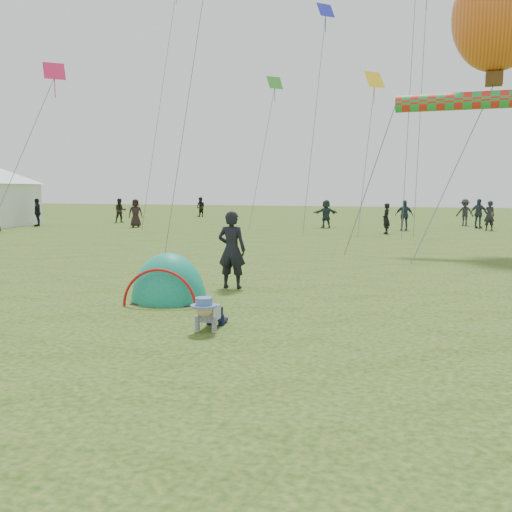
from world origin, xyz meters
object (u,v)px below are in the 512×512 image
(popup_tent, at_px, (169,301))
(balloon_kite, at_px, (497,23))
(crawling_toddler, at_px, (208,312))
(standing_adult, at_px, (232,250))

(popup_tent, bearing_deg, balloon_kite, 52.89)
(crawling_toddler, height_order, standing_adult, standing_adult)
(popup_tent, bearing_deg, crawling_toddler, -57.03)
(crawling_toddler, xyz_separation_m, popup_tent, (-1.83, 2.04, -0.31))
(crawling_toddler, relative_size, standing_adult, 0.43)
(balloon_kite, bearing_deg, crawling_toddler, -108.96)
(crawling_toddler, height_order, popup_tent, popup_tent)
(popup_tent, relative_size, balloon_kite, 0.46)
(standing_adult, height_order, balloon_kite, balloon_kite)
(popup_tent, distance_m, balloon_kite, 17.10)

